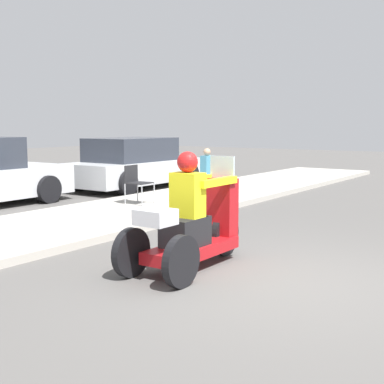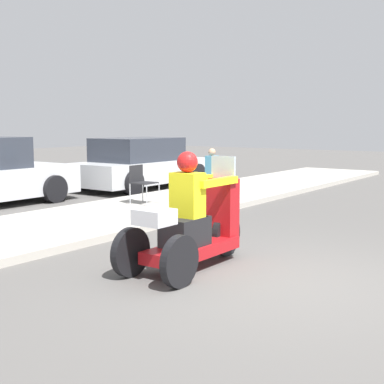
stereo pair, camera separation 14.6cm
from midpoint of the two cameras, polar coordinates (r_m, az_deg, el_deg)
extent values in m
plane|color=#565451|center=(6.33, 10.74, -9.52)|extent=(60.00, 60.00, 0.00)
cube|color=#B2ADA3|center=(9.20, -16.18, -4.01)|extent=(28.00, 2.80, 0.12)
cylinder|color=black|center=(7.42, 4.20, -4.53)|extent=(0.60, 0.10, 0.60)
cylinder|color=black|center=(5.98, -0.62, -7.42)|extent=(0.60, 0.10, 0.60)
cylinder|color=black|center=(6.43, -5.91, -6.40)|extent=(0.60, 0.10, 0.60)
cube|color=#AD1419|center=(6.78, 0.62, -6.16)|extent=(1.47, 0.51, 0.15)
cube|color=black|center=(6.61, -0.12, -4.26)|extent=(0.59, 0.40, 0.36)
cube|color=#AD1419|center=(7.27, 3.81, -2.15)|extent=(0.24, 0.40, 0.92)
cube|color=silver|center=(7.22, 3.94, 2.67)|extent=(0.03, 0.37, 0.30)
cube|color=silver|center=(6.11, -3.36, -2.66)|extent=(0.36, 0.40, 0.18)
cube|color=yellow|center=(6.58, 0.14, -0.30)|extent=(0.26, 0.38, 0.55)
sphere|color=red|center=(6.53, 0.14, 3.22)|extent=(0.26, 0.26, 0.26)
cube|color=#726656|center=(6.69, 1.63, -4.13)|extent=(0.14, 0.14, 0.36)
cube|color=#726656|center=(6.82, -0.04, -3.89)|extent=(0.14, 0.14, 0.36)
cube|color=yellow|center=(6.77, 3.48, 1.08)|extent=(0.79, 0.09, 0.09)
cube|color=yellow|center=(7.00, 0.72, 1.29)|extent=(0.79, 0.09, 0.09)
cube|color=#38476B|center=(11.45, 2.49, 0.21)|extent=(0.26, 0.18, 0.57)
cube|color=#4C99B7|center=(11.39, 2.51, 2.77)|extent=(0.29, 0.18, 0.45)
sphere|color=tan|center=(11.37, 2.51, 4.29)|extent=(0.15, 0.15, 0.15)
cylinder|color=#A5A8AD|center=(11.09, -4.48, -0.37)|extent=(0.02, 0.02, 0.44)
cylinder|color=#A5A8AD|center=(11.45, -3.17, -0.12)|extent=(0.02, 0.02, 0.44)
cylinder|color=#A5A8AD|center=(11.36, -6.26, -0.21)|extent=(0.02, 0.02, 0.44)
cylinder|color=#A5A8AD|center=(11.70, -4.92, 0.03)|extent=(0.02, 0.02, 0.44)
cube|color=#232326|center=(11.37, -4.72, 0.98)|extent=(0.47, 0.47, 0.02)
cube|color=#232326|center=(11.49, -5.61, 1.94)|extent=(0.44, 0.05, 0.38)
cylinder|color=black|center=(12.72, -14.18, 0.32)|extent=(0.64, 0.22, 0.64)
cylinder|color=black|center=(14.10, -18.73, 0.82)|extent=(0.64, 0.22, 0.64)
cube|color=silver|center=(15.27, -4.95, 2.25)|extent=(4.31, 1.76, 0.61)
cube|color=#2D333D|center=(15.06, -5.52, 4.55)|extent=(2.37, 1.58, 0.64)
cylinder|color=black|center=(15.84, 0.79, 1.88)|extent=(0.64, 0.22, 0.64)
cylinder|color=black|center=(16.91, -4.09, 2.21)|extent=(0.64, 0.22, 0.64)
cylinder|color=black|center=(13.66, -6.00, 0.97)|extent=(0.64, 0.22, 0.64)
cylinder|color=black|center=(14.89, -11.05, 1.40)|extent=(0.64, 0.22, 0.64)
camera|label=1|loc=(0.07, -89.37, 0.08)|focal=50.00mm
camera|label=2|loc=(0.07, 90.63, -0.08)|focal=50.00mm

